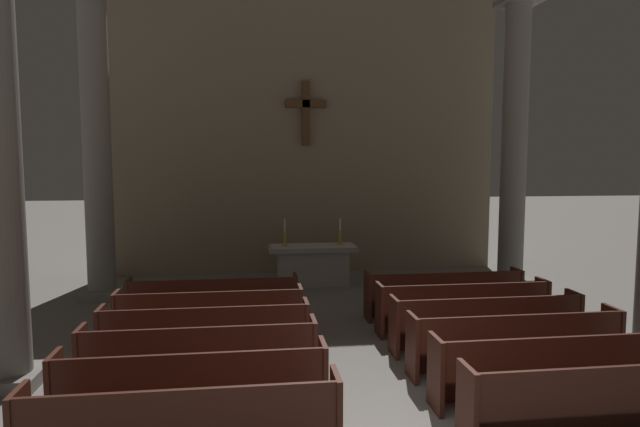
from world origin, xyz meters
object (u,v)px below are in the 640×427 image
object	(u,v)px
pew_left_row_5	(210,316)
pew_left_row_1	(183,427)
pew_right_row_4	(486,323)
candlestick_right	(340,236)
pew_left_row_3	(200,357)
pew_right_row_1	(601,401)
column_right_second	(514,148)
pew_right_row_3	(515,343)
pew_right_row_2	(552,368)
pew_left_row_4	(206,334)
column_left_second	(97,147)
pew_left_row_6	(214,302)
candlestick_left	(285,237)
pew_right_row_6	(444,294)
pew_left_row_2	(193,387)
altar	(313,264)
pew_right_row_5	(463,307)

from	to	relation	value
pew_left_row_5	pew_left_row_1	bearing A→B (deg)	-90.00
pew_right_row_4	candlestick_right	size ratio (longest dim) A/B	4.68
pew_left_row_3	pew_right_row_1	xyz separation A→B (m)	(4.52, -1.97, 0.00)
column_right_second	pew_right_row_3	bearing A→B (deg)	-115.99
pew_right_row_2	pew_right_row_3	world-z (taller)	same
pew_right_row_4	pew_left_row_3	bearing A→B (deg)	-167.73
pew_left_row_4	pew_right_row_3	xyz separation A→B (m)	(4.52, -0.98, 0.00)
pew_left_row_4	pew_right_row_4	size ratio (longest dim) A/B	1.00
pew_left_row_3	column_left_second	world-z (taller)	column_left_second
pew_left_row_6	pew_right_row_2	xyz separation A→B (m)	(4.52, -3.93, 0.00)
pew_right_row_3	column_right_second	bearing A→B (deg)	64.01
pew_left_row_4	candlestick_left	world-z (taller)	candlestick_left
pew_left_row_4	pew_right_row_6	distance (m)	4.93
pew_right_row_4	pew_right_row_2	bearing A→B (deg)	-90.00
pew_left_row_6	pew_right_row_4	world-z (taller)	same
pew_left_row_1	pew_right_row_4	distance (m)	5.40
pew_left_row_1	pew_right_row_1	size ratio (longest dim) A/B	1.00
pew_left_row_1	pew_left_row_3	bearing A→B (deg)	90.00
pew_left_row_2	altar	distance (m)	7.51
pew_right_row_2	pew_right_row_4	distance (m)	1.97
pew_right_row_1	pew_right_row_5	xyz separation A→B (m)	(0.00, 3.93, 0.00)
pew_left_row_1	column_right_second	distance (m)	10.77
pew_right_row_3	pew_right_row_4	world-z (taller)	same
pew_right_row_6	altar	distance (m)	3.94
pew_right_row_3	pew_right_row_6	world-z (taller)	same
pew_left_row_2	pew_left_row_5	size ratio (longest dim) A/B	1.00
pew_left_row_1	pew_right_row_4	bearing A→B (deg)	33.12
pew_left_row_2	pew_right_row_4	distance (m)	4.93
pew_left_row_2	pew_right_row_4	size ratio (longest dim) A/B	1.00
pew_left_row_6	altar	bearing A→B (deg)	55.00
pew_left_row_2	column_right_second	world-z (taller)	column_right_second
pew_left_row_1	altar	xyz separation A→B (m)	(2.26, 8.15, 0.06)
pew_left_row_6	candlestick_left	distance (m)	3.66
pew_right_row_2	candlestick_right	distance (m)	7.37
pew_right_row_6	altar	size ratio (longest dim) A/B	1.44
pew_right_row_5	candlestick_left	distance (m)	5.20
pew_left_row_6	pew_left_row_2	bearing A→B (deg)	-90.00
pew_right_row_2	column_right_second	size ratio (longest dim) A/B	0.45
column_right_second	altar	size ratio (longest dim) A/B	3.20
column_left_second	candlestick_right	distance (m)	6.09
pew_left_row_2	pew_left_row_4	xyz separation A→B (m)	(0.00, 1.97, 0.00)
pew_right_row_2	candlestick_right	world-z (taller)	candlestick_right
pew_left_row_1	candlestick_right	distance (m)	8.70
pew_left_row_4	pew_right_row_6	world-z (taller)	same
pew_right_row_4	pew_right_row_5	xyz separation A→B (m)	(0.00, 0.98, 0.00)
pew_left_row_3	pew_left_row_6	xyz separation A→B (m)	(0.00, 2.95, 0.00)
pew_left_row_5	pew_right_row_6	xyz separation A→B (m)	(4.52, 0.98, 0.00)
pew_left_row_5	pew_right_row_1	world-z (taller)	same
pew_right_row_2	pew_right_row_6	bearing A→B (deg)	90.00
pew_left_row_3	pew_right_row_4	xyz separation A→B (m)	(4.52, 0.98, 0.00)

